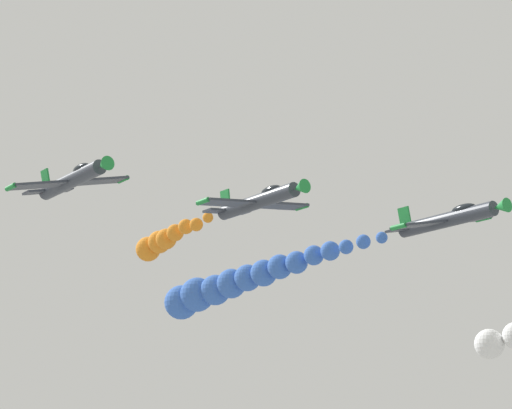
# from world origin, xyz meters

# --- Properties ---
(airplane_right_inner) EXTENTS (9.44, 10.35, 2.97)m
(airplane_right_inner) POSITION_xyz_m (-11.20, 8.57, 83.62)
(airplane_right_inner) COLOR #333842
(smoke_trail_right_inner) EXTENTS (5.88, 25.84, 4.94)m
(smoke_trail_right_inner) POSITION_xyz_m (-8.89, -16.45, 81.86)
(smoke_trail_right_inner) COLOR blue
(airplane_left_outer) EXTENTS (9.55, 10.35, 2.51)m
(airplane_left_outer) POSITION_xyz_m (-0.52, -0.38, 85.24)
(airplane_left_outer) COLOR #333842
(smoke_trail_left_outer) EXTENTS (2.22, 11.72, 2.47)m
(smoke_trail_left_outer) POSITION_xyz_m (-0.85, -14.86, 84.71)
(smoke_trail_left_outer) COLOR orange
(airplane_right_outer) EXTENTS (9.41, 10.35, 3.06)m
(airplane_right_outer) POSITION_xyz_m (11.37, -7.37, 86.52)
(airplane_right_outer) COLOR #333842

